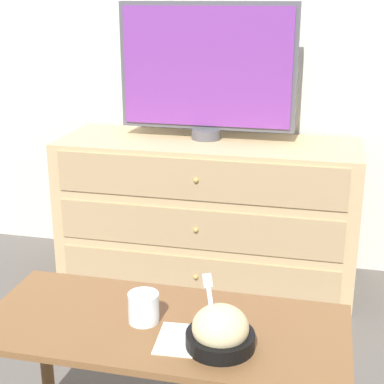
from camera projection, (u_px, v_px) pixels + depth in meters
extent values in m
plane|color=#56514C|center=(198.00, 253.00, 3.31)|extent=(12.00, 12.00, 0.00)
cube|color=silver|center=(199.00, 12.00, 2.92)|extent=(12.00, 0.05, 2.60)
cube|color=tan|center=(207.00, 211.00, 2.92)|extent=(1.44, 0.49, 0.71)
cube|color=tan|center=(196.00, 276.00, 2.77)|extent=(1.33, 0.01, 0.19)
sphere|color=tan|center=(196.00, 277.00, 2.76)|extent=(0.02, 0.02, 0.02)
cube|color=tan|center=(196.00, 230.00, 2.69)|extent=(1.33, 0.01, 0.19)
sphere|color=tan|center=(196.00, 230.00, 2.69)|extent=(0.02, 0.02, 0.02)
cube|color=tan|center=(196.00, 180.00, 2.62)|extent=(1.33, 0.01, 0.19)
sphere|color=tan|center=(196.00, 180.00, 2.61)|extent=(0.02, 0.02, 0.02)
cylinder|color=#515156|center=(206.00, 134.00, 2.85)|extent=(0.14, 0.14, 0.05)
cube|color=#515156|center=(207.00, 67.00, 2.75)|extent=(0.84, 0.04, 0.59)
cube|color=#7A3893|center=(206.00, 67.00, 2.73)|extent=(0.80, 0.01, 0.55)
cube|color=brown|center=(163.00, 326.00, 1.66)|extent=(1.04, 0.45, 0.02)
cylinder|color=brown|center=(45.00, 344.00, 2.02)|extent=(0.04, 0.04, 0.48)
cylinder|color=brown|center=(332.00, 384.00, 1.81)|extent=(0.04, 0.04, 0.48)
cylinder|color=black|center=(220.00, 340.00, 1.54)|extent=(0.18, 0.18, 0.04)
ellipsoid|color=beige|center=(220.00, 327.00, 1.53)|extent=(0.15, 0.15, 0.12)
cube|color=silver|center=(212.00, 314.00, 1.51)|extent=(0.06, 0.09, 0.15)
cube|color=silver|center=(207.00, 280.00, 1.53)|extent=(0.03, 0.03, 0.03)
cylinder|color=beige|center=(144.00, 313.00, 1.66)|extent=(0.08, 0.08, 0.05)
cylinder|color=white|center=(144.00, 308.00, 1.65)|extent=(0.09, 0.09, 0.09)
cube|color=silver|center=(186.00, 340.00, 1.57)|extent=(0.17, 0.17, 0.00)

